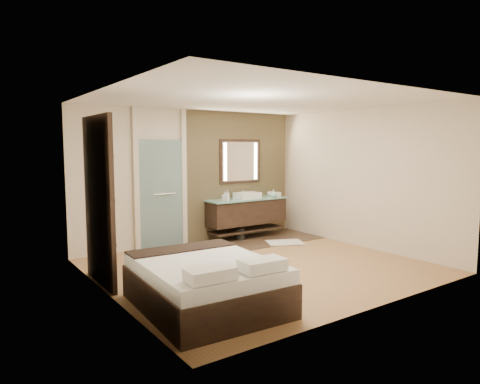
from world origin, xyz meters
TOP-DOWN VIEW (x-y plane):
  - floor at (0.00, 0.00)m, footprint 5.00×5.00m
  - tile_strip at (0.60, 1.60)m, footprint 3.80×1.30m
  - stone_wall at (1.10, 2.21)m, footprint 2.60×0.08m
  - vanity at (1.10, 1.92)m, footprint 1.85×0.55m
  - mirror_unit at (1.10, 2.16)m, footprint 1.06×0.04m
  - frosted_door at (-0.75, 2.20)m, footprint 1.10×0.12m
  - shoji_partition at (-2.43, 0.60)m, footprint 0.06×1.20m
  - bed at (-1.65, -1.03)m, footprint 1.60×1.95m
  - bath_mat at (1.44, 1.06)m, footprint 0.86×0.75m
  - waste_bin at (0.88, 1.85)m, footprint 0.22×0.22m
  - tissue_box at (1.85, 1.79)m, footprint 0.12×0.12m
  - soap_bottle_a at (0.54, 1.81)m, footprint 0.09×0.09m
  - soap_bottle_b at (0.52, 1.89)m, footprint 0.10×0.11m
  - soap_bottle_c at (1.73, 1.79)m, footprint 0.15×0.15m
  - cup at (1.82, 2.03)m, footprint 0.12×0.12m

SIDE VIEW (x-z plane):
  - floor at x=0.00m, z-range 0.00..0.00m
  - tile_strip at x=0.60m, z-range 0.00..0.01m
  - bath_mat at x=1.44m, z-range 0.01..0.03m
  - waste_bin at x=0.88m, z-range 0.00..0.26m
  - bed at x=-1.65m, z-range -0.06..0.66m
  - vanity at x=1.10m, z-range 0.14..1.02m
  - cup at x=1.82m, z-range 0.86..0.96m
  - tissue_box at x=1.85m, z-range 0.86..0.97m
  - soap_bottle_c at x=1.73m, z-range 0.86..1.03m
  - soap_bottle_b at x=0.52m, z-range 0.86..1.04m
  - soap_bottle_a at x=0.54m, z-range 0.86..1.08m
  - frosted_door at x=-0.75m, z-range -0.21..2.49m
  - shoji_partition at x=-2.43m, z-range 0.01..2.41m
  - stone_wall at x=1.10m, z-range 0.00..2.70m
  - mirror_unit at x=1.10m, z-range 1.17..2.13m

